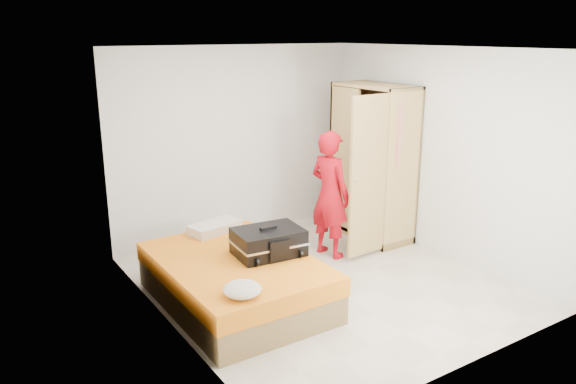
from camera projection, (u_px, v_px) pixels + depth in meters
room at (324, 172)px, 6.05m from camera, size 4.00×4.02×2.60m
bed at (236, 281)px, 5.87m from camera, size 1.42×2.02×0.50m
wardrobe at (372, 167)px, 7.58m from camera, size 1.17×1.22×2.10m
person at (330, 194)px, 7.01m from camera, size 0.49×0.65×1.61m
suitcase at (269, 242)px, 5.88m from camera, size 0.76×0.60×0.31m
round_cushion at (242, 289)px, 4.97m from camera, size 0.34×0.34×0.13m
pillow at (215, 227)px, 6.57m from camera, size 0.66×0.43×0.11m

